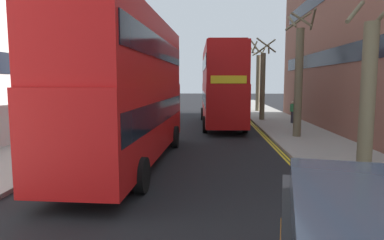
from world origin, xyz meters
TOP-DOWN VIEW (x-y plane):
  - sidewalk_right at (6.50, 16.00)m, footprint 4.00×80.00m
  - sidewalk_left at (-6.50, 16.00)m, footprint 4.00×80.00m
  - kerb_line_outer at (4.40, 14.00)m, footprint 0.10×56.00m
  - kerb_line_inner at (4.24, 14.00)m, footprint 0.10×56.00m
  - double_decker_bus_away at (-1.92, 11.65)m, footprint 3.08×10.88m
  - double_decker_bus_oncoming at (1.93, 23.19)m, footprint 3.13×10.90m
  - pedestrian_far at (7.21, 23.93)m, footprint 0.34×0.22m
  - street_tree_near at (6.08, 34.27)m, footprint 1.59×1.59m
  - street_tree_mid at (6.01, 17.86)m, footprint 1.44×1.53m
  - street_tree_far at (5.49, 8.54)m, footprint 1.53×1.69m
  - street_tree_distant at (5.30, 26.14)m, footprint 2.05×2.03m

SIDE VIEW (x-z plane):
  - kerb_line_outer at x=4.40m, z-range 0.00..0.01m
  - kerb_line_inner at x=4.24m, z-range 0.00..0.01m
  - sidewalk_right at x=6.50m, z-range 0.00..0.14m
  - sidewalk_left at x=-6.50m, z-range 0.00..0.14m
  - pedestrian_far at x=7.21m, z-range 0.18..1.80m
  - street_tree_far at x=5.49m, z-range -0.21..5.51m
  - double_decker_bus_away at x=-1.92m, z-range 0.21..5.85m
  - double_decker_bus_oncoming at x=1.93m, z-range 0.21..5.85m
  - street_tree_distant at x=5.30m, z-range -0.06..6.38m
  - street_tree_near at x=6.08m, z-range -0.08..6.61m
  - street_tree_mid at x=6.01m, z-range -0.14..6.79m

